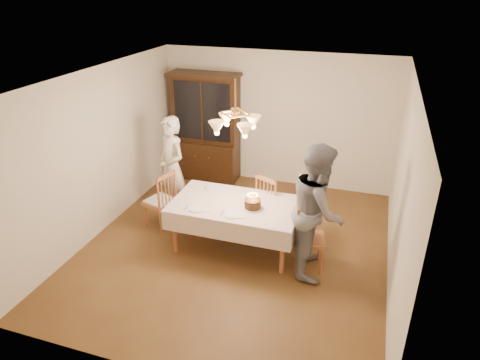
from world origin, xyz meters
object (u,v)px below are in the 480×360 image
(chair_far_side, at_px, (272,206))
(birthday_cake, at_px, (253,204))
(china_hutch, at_px, (206,129))
(dining_table, at_px, (236,208))
(elderly_woman, at_px, (172,167))

(chair_far_side, bearing_deg, birthday_cake, -99.46)
(china_hutch, relative_size, chair_far_side, 2.16)
(dining_table, height_order, china_hutch, china_hutch)
(dining_table, xyz_separation_m, chair_far_side, (0.40, 0.66, -0.24))
(birthday_cake, bearing_deg, china_hutch, 125.48)
(dining_table, xyz_separation_m, birthday_cake, (0.28, -0.07, 0.14))
(elderly_woman, xyz_separation_m, birthday_cake, (1.66, -0.76, -0.05))
(dining_table, distance_m, birthday_cake, 0.32)
(elderly_woman, height_order, birthday_cake, elderly_woman)
(dining_table, distance_m, elderly_woman, 1.56)
(chair_far_side, bearing_deg, china_hutch, 138.07)
(chair_far_side, distance_m, birthday_cake, 0.83)
(elderly_woman, bearing_deg, birthday_cake, 7.85)
(china_hutch, bearing_deg, elderly_woman, -90.06)
(dining_table, bearing_deg, elderly_woman, 153.26)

